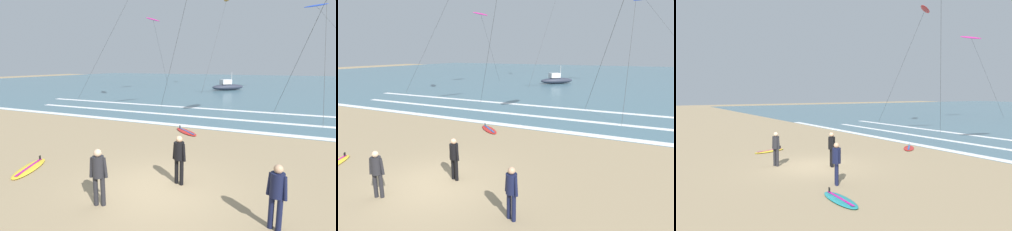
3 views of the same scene
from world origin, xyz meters
The scene contains 14 objects.
ground_plane centered at (0.00, 0.00, 0.00)m, with size 160.00×160.00×0.00m, color #9E8763.
ocean_surface centered at (0.00, 53.35, 0.01)m, with size 140.00×90.00×0.01m, color #476B7A.
wave_foam_shoreline centered at (1.75, 8.75, 0.01)m, with size 48.56×0.69×0.01m, color white.
wave_foam_mid_break centered at (0.68, 12.01, 0.01)m, with size 36.95×0.57×0.01m, color white.
wave_foam_outer_break centered at (-1.31, 15.93, 0.01)m, with size 38.21×0.62×0.01m, color white.
surfer_left_near centered at (0.50, 0.63, 0.96)m, with size 0.51×0.32×1.60m.
surfer_mid_group centered at (-0.97, -1.53, 0.96)m, with size 0.51×0.32×1.60m.
surfer_left_far centered at (3.47, -0.80, 0.96)m, with size 0.50×0.32×1.60m.
surfboard_foreground_flat centered at (-5.01, -0.45, 0.05)m, with size 1.35×2.17×0.25m.
surfboard_near_water centered at (-1.69, 7.18, 0.05)m, with size 1.95×1.86×0.25m.
kite_orange_high_left centered at (-7.08, 39.86, 14.07)m, with size 2.07×12.95×14.40m.
kite_blue_high_right centered at (5.77, 36.81, 11.53)m, with size 10.44×6.73×11.83m.
kite_magenta_mid_center centered at (-13.75, 26.77, 9.56)m, with size 2.28×10.40×9.84m.
offshore_boat centered at (-5.25, 34.44, 0.55)m, with size 4.92×4.84×2.70m.
Camera 1 is at (3.62, -7.18, 3.80)m, focal length 29.62 mm.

